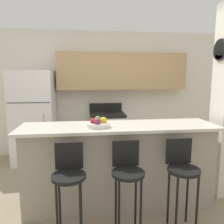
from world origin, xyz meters
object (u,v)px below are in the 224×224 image
Objects in this scene: fruit_bowl at (98,123)px; refrigerator at (34,117)px; bar_stool_left at (69,178)px; bar_stool_right at (182,171)px; trash_bin at (66,154)px; stove_range at (107,135)px; bar_stool_mid at (127,174)px.

refrigerator is at bearing 122.86° from fruit_bowl.
refrigerator is at bearing 109.92° from bar_stool_left.
fruit_bowl is (-0.84, 0.46, 0.44)m from bar_stool_right.
trash_bin is (-0.51, 1.46, -0.88)m from fruit_bowl.
bar_stool_right is 2.39m from trash_bin.
bar_stool_right is (0.56, -2.24, 0.18)m from stove_range.
bar_stool_right is at bearing -48.16° from refrigerator.
refrigerator is 1.62× the size of stove_range.
refrigerator is 2.06m from fruit_bowl.
stove_range is 1.11× the size of bar_stool_left.
stove_range is at bearing 21.39° from trash_bin.
fruit_bowl is at bearing 151.33° from bar_stool_right.
stove_range is at bearing 103.94° from bar_stool_right.
bar_stool_mid is at bearing 180.00° from bar_stool_right.
bar_stool_mid is at bearing -60.53° from fruit_bowl.
bar_stool_left is 0.58m from bar_stool_mid.
refrigerator reaches higher than stove_range.
bar_stool_mid is 1.00× the size of bar_stool_right.
refrigerator reaches higher than trash_bin.
bar_stool_left is (-0.61, -2.24, 0.18)m from stove_range.
fruit_bowl reaches higher than bar_stool_right.
refrigerator is 6.30× the size of fruit_bowl.
fruit_bowl is 0.73× the size of trash_bin.
fruit_bowl is (-0.26, 0.46, 0.44)m from bar_stool_mid.
trash_bin is at bearing 109.33° from fruit_bowl.
fruit_bowl is (-0.29, -1.78, 0.61)m from stove_range.
bar_stool_mid reaches higher than trash_bin.
bar_stool_left is 1.98m from trash_bin.
fruit_bowl is at bearing -99.14° from stove_range.
bar_stool_left is at bearing 180.00° from bar_stool_mid.
stove_range reaches higher than bar_stool_mid.
bar_stool_right reaches higher than trash_bin.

